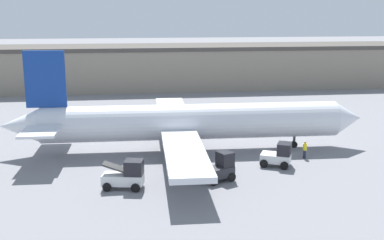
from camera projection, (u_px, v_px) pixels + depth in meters
ground_plane at (192, 151)px, 50.72m from camera, size 400.00×400.00×0.00m
terminal_building at (193, 66)px, 90.74m from camera, size 81.34×12.47×7.95m
airplane at (183, 123)px, 49.94m from camera, size 37.78×31.89×10.64m
ground_crew_worker at (305, 149)px, 47.91m from camera, size 0.39×0.39×1.77m
baggage_tug at (220, 168)px, 41.67m from camera, size 3.12×2.70×2.51m
belt_loader_truck at (126, 175)px, 39.84m from camera, size 3.60×2.36×2.46m
pushback_tug at (278, 155)px, 45.52m from camera, size 3.30×2.96×2.31m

